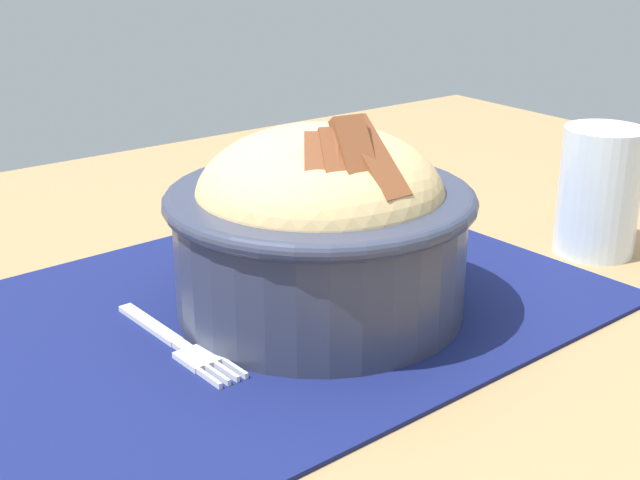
{
  "coord_description": "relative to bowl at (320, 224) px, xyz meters",
  "views": [
    {
      "loc": [
        0.29,
        0.46,
        0.99
      ],
      "look_at": [
        -0.04,
        0.02,
        0.79
      ],
      "focal_mm": 49.83,
      "sensor_mm": 36.0,
      "label": 1
    }
  ],
  "objects": [
    {
      "name": "placemat",
      "position": [
        0.03,
        -0.02,
        -0.06
      ],
      "size": [
        0.47,
        0.35,
        0.0
      ],
      "primitive_type": "cube",
      "rotation": [
        0.0,
        0.0,
        0.05
      ],
      "color": "#11194C",
      "rests_on": "table"
    },
    {
      "name": "drinking_glass",
      "position": [
        -0.24,
        0.04,
        -0.02
      ],
      "size": [
        0.06,
        0.06,
        0.1
      ],
      "color": "silver",
      "rests_on": "table"
    },
    {
      "name": "bowl",
      "position": [
        0.0,
        0.0,
        0.0
      ],
      "size": [
        0.23,
        0.23,
        0.14
      ],
      "color": "#2D3347",
      "rests_on": "placemat"
    },
    {
      "name": "fork",
      "position": [
        0.1,
        -0.01,
        -0.06
      ],
      "size": [
        0.02,
        0.13,
        0.0
      ],
      "color": "silver",
      "rests_on": "placemat"
    },
    {
      "name": "table",
      "position": [
        0.04,
        -0.02,
        -0.13
      ],
      "size": [
        1.29,
        0.89,
        0.73
      ],
      "color": "#99754C",
      "rests_on": "ground_plane"
    }
  ]
}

